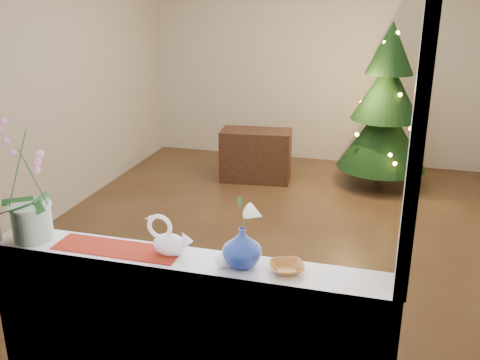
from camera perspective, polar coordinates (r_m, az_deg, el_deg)
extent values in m
plane|color=#3A2417|center=(5.27, 3.70, -5.50)|extent=(5.00, 5.00, 0.00)
cube|color=beige|center=(7.30, 8.11, 12.47)|extent=(4.50, 0.10, 2.70)
cube|color=beige|center=(2.54, -7.45, -0.97)|extent=(4.50, 0.10, 2.70)
cube|color=beige|center=(5.74, -18.89, 9.71)|extent=(0.10, 5.00, 2.70)
cube|color=white|center=(3.01, -6.35, -17.16)|extent=(2.20, 0.08, 0.88)
cube|color=white|center=(2.83, -6.03, -8.63)|extent=(2.20, 0.26, 0.04)
cube|color=maroon|center=(2.97, -12.95, -7.14)|extent=(0.70, 0.20, 0.01)
imported|color=navy|center=(2.68, 0.21, -6.87)|extent=(0.25, 0.25, 0.24)
sphere|color=white|center=(2.70, -1.91, -8.57)|extent=(0.08, 0.08, 0.08)
imported|color=#9B5B22|center=(2.68, 5.01, -9.37)|extent=(0.19, 0.19, 0.04)
cube|color=black|center=(6.57, 1.69, 2.64)|extent=(0.88, 0.51, 0.63)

